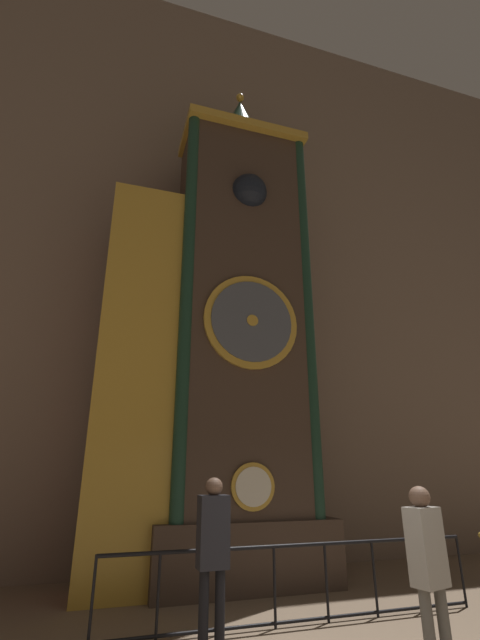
# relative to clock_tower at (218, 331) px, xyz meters

# --- Properties ---
(cathedral_back_wall) EXTENTS (24.00, 0.32, 15.36)m
(cathedral_back_wall) POSITION_rel_clock_tower_xyz_m (0.09, 1.37, 3.08)
(cathedral_back_wall) COLOR #7A6656
(cathedral_back_wall) RESTS_ON ground_plane
(clock_tower) EXTENTS (4.41, 1.83, 11.07)m
(clock_tower) POSITION_rel_clock_tower_xyz_m (0.00, 0.00, 0.00)
(clock_tower) COLOR #423328
(clock_tower) RESTS_ON ground_plane
(railing_fence) EXTENTS (5.31, 0.05, 0.96)m
(railing_fence) POSITION_rel_clock_tower_xyz_m (0.66, -2.11, -4.05)
(railing_fence) COLOR black
(railing_fence) RESTS_ON ground_plane
(visitor_near) EXTENTS (0.35, 0.23, 1.81)m
(visitor_near) POSITION_rel_clock_tower_xyz_m (-0.75, -2.87, -3.50)
(visitor_near) COLOR black
(visitor_near) RESTS_ON ground_plane
(visitor_far) EXTENTS (0.39, 0.30, 1.74)m
(visitor_far) POSITION_rel_clock_tower_xyz_m (1.11, -4.11, -3.54)
(visitor_far) COLOR #58554F
(visitor_far) RESTS_ON ground_plane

